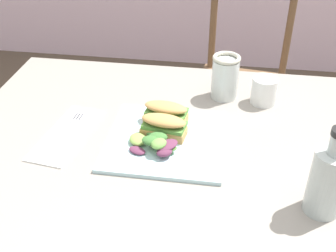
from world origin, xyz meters
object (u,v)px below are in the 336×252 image
Objects in this scene: plate_lunch at (166,140)px; fork_on_napkin at (70,129)px; sandwich_half_front at (164,126)px; bottle_cold_brew at (327,184)px; sandwich_half_back at (166,112)px; chair_wooden_far at (241,84)px; mason_jar_iced_tea at (225,79)px; dining_table at (177,182)px; cup_extra_side at (264,91)px.

plate_lunch reaches higher than fork_on_napkin.
bottle_cold_brew reaches higher than sandwich_half_front.
sandwich_half_back is at bearing 94.00° from sandwich_half_front.
chair_wooden_far reaches higher than mason_jar_iced_tea.
sandwich_half_front is (-0.04, 0.01, 0.18)m from dining_table.
fork_on_napkin is 2.41× the size of cup_extra_side.
fork_on_napkin is at bearing -148.22° from mason_jar_iced_tea.
sandwich_half_back is (-0.01, 0.08, 0.03)m from plate_lunch.
sandwich_half_back is at bearing 15.51° from fork_on_napkin.
fork_on_napkin is 0.46m from mason_jar_iced_tea.
dining_table is 5.78× the size of bottle_cold_brew.
sandwich_half_front is 1.00× the size of sandwich_half_back.
bottle_cold_brew is (0.60, -0.19, 0.06)m from fork_on_napkin.
chair_wooden_far is 0.90m from sandwich_half_back.
fork_on_napkin reaches higher than dining_table.
bottle_cold_brew is at bearing -27.84° from plate_lunch.
cup_extra_side is (0.25, 0.22, 0.00)m from sandwich_half_front.
dining_table is 0.90m from chair_wooden_far.
cup_extra_side reaches higher than dining_table.
sandwich_half_back is at bearing 98.12° from plate_lunch.
fork_on_napkin is (-0.24, -0.07, -0.03)m from sandwich_half_back.
mason_jar_iced_tea is at bearing 49.94° from sandwich_half_back.
chair_wooden_far is at bearing 76.54° from plate_lunch.
mason_jar_iced_tea is (0.14, 0.23, 0.02)m from sandwich_half_front.
mason_jar_iced_tea reaches higher than sandwich_half_back.
sandwich_half_front reaches higher than dining_table.
sandwich_half_front is at bearing 1.22° from fork_on_napkin.
bottle_cold_brew is (0.14, -1.06, 0.36)m from chair_wooden_far.
cup_extra_side is at bearing -9.46° from mason_jar_iced_tea.
bottle_cold_brew is (0.35, -0.20, 0.03)m from sandwich_half_front.
plate_lunch is at bearing -118.43° from mason_jar_iced_tea.
bottle_cold_brew is at bearing -30.97° from dining_table.
cup_extra_side is (0.50, 0.22, 0.03)m from fork_on_napkin.
sandwich_half_back is at bearing 120.24° from dining_table.
chair_wooden_far is 11.30× the size of cup_extra_side.
cup_extra_side is at bearing 45.49° from dining_table.
dining_table is 14.72× the size of cup_extra_side.
dining_table is 0.42m from bottle_cold_brew.
plate_lunch is 0.29m from mason_jar_iced_tea.
cup_extra_side reaches higher than plate_lunch.
sandwich_half_front is (-0.01, 0.01, 0.03)m from plate_lunch.
mason_jar_iced_tea reaches higher than cup_extra_side.
dining_table is at bearing -101.78° from chair_wooden_far.
dining_table is 8.81× the size of mason_jar_iced_tea.
chair_wooden_far is at bearing 93.13° from cup_extra_side.
sandwich_half_front is at bearing 115.29° from plate_lunch.
plate_lunch is 0.40m from bottle_cold_brew.
cup_extra_side is at bearing 103.65° from bottle_cold_brew.
cup_extra_side is (-0.10, 0.41, -0.03)m from bottle_cold_brew.
dining_table is 0.15m from plate_lunch.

